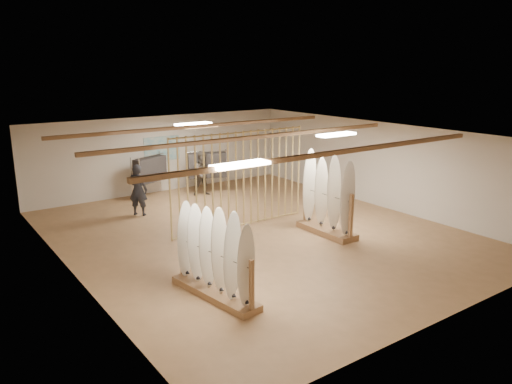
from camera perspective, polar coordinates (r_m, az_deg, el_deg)
floor at (r=14.06m, az=0.00°, el=-4.74°), size 12.00×12.00×0.00m
ceiling at (r=13.40m, az=0.00°, el=6.64°), size 12.00×12.00×0.00m
wall_back at (r=18.78m, az=-10.70°, el=4.30°), size 12.00×0.00×12.00m
wall_front at (r=9.63m, az=21.28°, el=-6.08°), size 12.00×0.00×12.00m
wall_left at (r=11.61m, az=-20.58°, el=-2.59°), size 0.00×12.00×12.00m
wall_right at (r=16.99m, az=13.90°, el=3.08°), size 0.00×12.00×12.00m
ceiling_slats at (r=13.42m, az=0.00°, el=6.30°), size 9.50×6.12×0.10m
light_panels at (r=13.41m, az=0.00°, el=6.39°), size 1.20×0.35×0.06m
bamboo_partition at (r=14.31m, az=-1.86°, el=1.42°), size 4.45×0.05×2.78m
poster at (r=18.73m, az=-10.70°, el=4.89°), size 1.40×0.03×0.90m
rack_left at (r=10.20m, az=-4.80°, el=-8.54°), size 0.83×2.37×1.87m
rack_right at (r=13.96m, az=8.14°, el=-1.80°), size 0.61×1.91×2.22m
clothing_rack_a at (r=18.01m, az=-12.00°, el=2.51°), size 1.37×0.85×1.54m
clothing_rack_b at (r=18.32m, az=-5.62°, el=3.07°), size 1.42×0.84×1.59m
shopper_a at (r=15.92m, az=-13.36°, el=0.61°), size 0.80×0.80×1.85m
shopper_b at (r=18.01m, az=-6.03°, el=2.46°), size 1.04×0.91×1.82m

